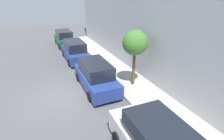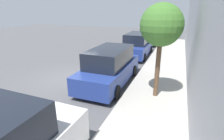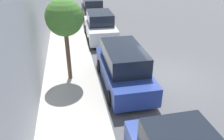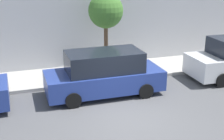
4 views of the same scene
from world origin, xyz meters
name	(u,v)px [view 4 (image 4 of 4)]	position (x,y,z in m)	size (l,w,h in m)	color
ground_plane	(129,118)	(0.00, 0.00, 0.00)	(60.00, 60.00, 0.00)	#515154
sidewalk	(95,73)	(4.83, 0.00, 0.07)	(2.67, 32.00, 0.15)	#B2ADA3
parked_minivan_third	(104,74)	(2.34, 0.25, 0.92)	(2.02, 4.91, 1.90)	navy
street_tree	(106,11)	(4.84, -0.60, 3.15)	(1.68, 1.68, 3.87)	brown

